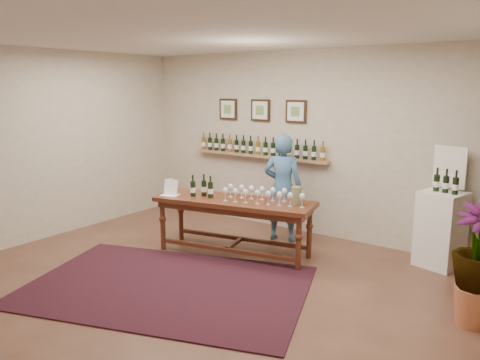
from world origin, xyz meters
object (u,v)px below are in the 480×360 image
Objects in this scene: person at (283,188)px; tasting_table at (234,208)px; display_pedestal at (441,229)px; potted_plant at (477,265)px.

tasting_table is at bearing 60.94° from person.
potted_plant is at bearing -65.85° from display_pedestal.
person is at bearing 157.84° from potted_plant.
display_pedestal is 2.19m from person.
tasting_table is 2.18× the size of potted_plant.
person reaches higher than potted_plant.
display_pedestal reaches higher than tasting_table.
potted_plant is at bearing -16.58° from tasting_table.
person is (-2.79, 1.14, 0.19)m from potted_plant.
display_pedestal is 1.56m from potted_plant.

